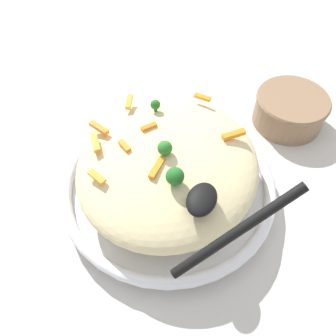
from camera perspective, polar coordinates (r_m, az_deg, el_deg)
The scene contains 18 objects.
ground_plane at distance 0.63m, azimuth -0.00°, elevation -4.17°, with size 2.40×2.40×0.00m, color beige.
serving_bowl at distance 0.61m, azimuth -0.00°, elevation -2.96°, with size 0.37×0.37×0.04m.
pasta_mound at distance 0.56m, azimuth -0.00°, elevation 0.48°, with size 0.31×0.29×0.08m, color beige.
carrot_piece_0 at distance 0.57m, azimuth -11.30°, elevation 6.21°, with size 0.04×0.01×0.01m, color orange.
carrot_piece_1 at distance 0.62m, azimuth 5.63°, elevation 11.35°, with size 0.03×0.01×0.01m, color orange.
carrot_piece_2 at distance 0.54m, azimuth -7.05°, elevation 3.57°, with size 0.02×0.01×0.01m, color orange.
carrot_piece_3 at distance 0.49m, azimuth 5.87°, elevation -4.21°, with size 0.03×0.01×0.01m, color orange.
carrot_piece_4 at distance 0.50m, azimuth -1.40°, elevation -0.06°, with size 0.04×0.01×0.01m, color orange.
carrot_piece_5 at distance 0.56m, azimuth -3.11°, elevation 6.63°, with size 0.03×0.01×0.01m, color orange.
carrot_piece_6 at distance 0.55m, azimuth -11.72°, elevation 4.09°, with size 0.04×0.01×0.01m, color orange.
carrot_piece_7 at distance 0.51m, azimuth -11.47°, elevation -1.40°, with size 0.03×0.01×0.01m, color orange.
carrot_piece_8 at distance 0.56m, azimuth 10.61°, elevation 5.38°, with size 0.04×0.01×0.01m, color orange.
carrot_piece_9 at distance 0.61m, azimuth -6.34°, elevation 10.61°, with size 0.03×0.01×0.01m, color orange.
broccoli_floret_0 at distance 0.51m, azimuth -0.62°, elevation 3.26°, with size 0.02×0.02×0.03m.
broccoli_floret_1 at distance 0.59m, azimuth -2.06°, elevation 10.20°, with size 0.02×0.02×0.02m.
broccoli_floret_2 at distance 0.48m, azimuth 1.14°, elevation -1.38°, with size 0.03×0.03×0.03m.
serving_spoon at distance 0.44m, azimuth 7.46°, elevation -6.86°, with size 0.14×0.14×0.10m.
companion_bowl at distance 0.76m, azimuth 19.23°, elevation 9.11°, with size 0.15×0.15×0.06m.
Camera 1 is at (0.32, 0.13, 0.53)m, focal length 37.59 mm.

